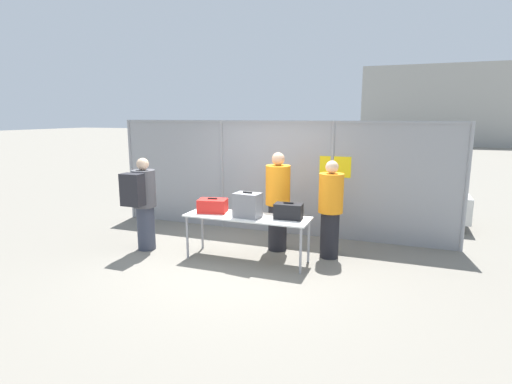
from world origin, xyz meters
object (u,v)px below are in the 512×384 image
(suitcase_grey, at_px, (248,205))
(security_worker_near, at_px, (278,200))
(suitcase_red, at_px, (213,206))
(security_worker_far, at_px, (330,208))
(utility_trailer, at_px, (397,202))
(inspection_table, at_px, (247,219))
(traveler_hooded, at_px, (143,200))
(suitcase_black, at_px, (288,211))

(suitcase_grey, distance_m, security_worker_near, 0.80)
(suitcase_red, bearing_deg, security_worker_far, 16.75)
(security_worker_far, bearing_deg, utility_trailer, -95.92)
(inspection_table, bearing_deg, security_worker_near, 65.54)
(traveler_hooded, bearing_deg, utility_trailer, 40.46)
(traveler_hooded, bearing_deg, security_worker_near, 19.22)
(suitcase_grey, relative_size, utility_trailer, 0.12)
(inspection_table, relative_size, security_worker_near, 1.18)
(suitcase_red, relative_size, security_worker_near, 0.30)
(utility_trailer, bearing_deg, suitcase_red, -129.13)
(inspection_table, xyz_separation_m, traveler_hooded, (-1.92, -0.17, 0.21))
(inspection_table, height_order, traveler_hooded, traveler_hooded)
(suitcase_red, distance_m, security_worker_near, 1.16)
(suitcase_red, height_order, security_worker_near, security_worker_near)
(inspection_table, xyz_separation_m, suitcase_red, (-0.65, 0.05, 0.17))
(inspection_table, xyz_separation_m, security_worker_near, (0.31, 0.69, 0.21))
(suitcase_black, bearing_deg, utility_trailer, 66.05)
(security_worker_near, distance_m, security_worker_far, 0.95)
(security_worker_near, relative_size, utility_trailer, 0.48)
(suitcase_red, xyz_separation_m, security_worker_near, (0.96, 0.64, 0.04))
(suitcase_black, height_order, traveler_hooded, traveler_hooded)
(traveler_hooded, bearing_deg, inspection_table, 3.24)
(utility_trailer, bearing_deg, suitcase_black, -113.95)
(suitcase_black, relative_size, security_worker_far, 0.27)
(inspection_table, distance_m, suitcase_red, 0.67)
(traveler_hooded, height_order, security_worker_far, security_worker_far)
(suitcase_grey, xyz_separation_m, traveler_hooded, (-1.95, -0.10, -0.05))
(inspection_table, height_order, suitcase_red, suitcase_red)
(suitcase_red, bearing_deg, security_worker_near, 33.67)
(suitcase_grey, distance_m, traveler_hooded, 1.96)
(suitcase_red, distance_m, utility_trailer, 4.64)
(inspection_table, distance_m, security_worker_near, 0.78)
(suitcase_black, bearing_deg, suitcase_red, -179.07)
(suitcase_grey, height_order, security_worker_near, security_worker_near)
(inspection_table, distance_m, utility_trailer, 4.29)
(security_worker_near, bearing_deg, suitcase_red, 34.89)
(traveler_hooded, bearing_deg, security_worker_far, 12.18)
(traveler_hooded, bearing_deg, suitcase_grey, 1.27)
(security_worker_near, height_order, utility_trailer, security_worker_near)
(security_worker_far, relative_size, utility_trailer, 0.46)
(inspection_table, xyz_separation_m, suitcase_grey, (0.04, -0.06, 0.26))
(suitcase_black, bearing_deg, security_worker_far, 43.94)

